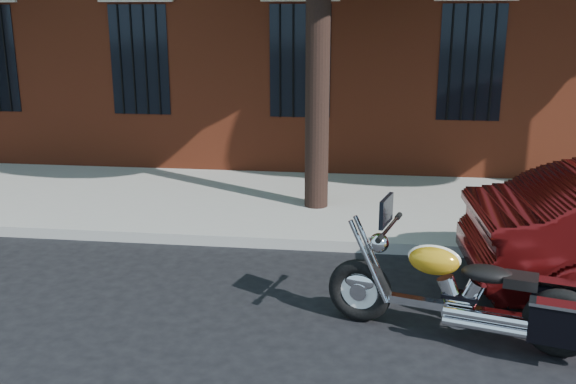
# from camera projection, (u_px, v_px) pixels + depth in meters

# --- Properties ---
(ground) EXTENTS (120.00, 120.00, 0.00)m
(ground) POSITION_uv_depth(u_px,v_px,m) (250.00, 289.00, 7.27)
(ground) COLOR black
(ground) RESTS_ON ground
(curb) EXTENTS (40.00, 0.16, 0.15)m
(curb) POSITION_uv_depth(u_px,v_px,m) (269.00, 242.00, 8.57)
(curb) COLOR gray
(curb) RESTS_ON ground
(sidewalk) EXTENTS (40.00, 3.60, 0.15)m
(sidewalk) POSITION_uv_depth(u_px,v_px,m) (287.00, 203.00, 10.37)
(sidewalk) COLOR gray
(sidewalk) RESTS_ON ground
(motorcycle) EXTENTS (2.48, 1.19, 1.32)m
(motorcycle) POSITION_uv_depth(u_px,v_px,m) (469.00, 297.00, 5.99)
(motorcycle) COLOR black
(motorcycle) RESTS_ON ground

